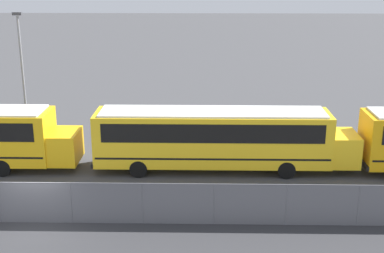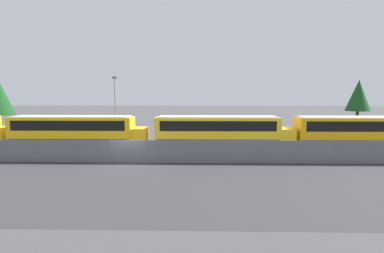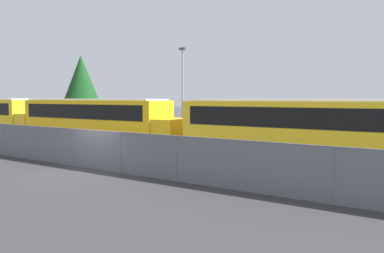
# 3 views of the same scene
# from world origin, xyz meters

# --- Properties ---
(ground_plane) EXTENTS (200.00, 200.00, 0.00)m
(ground_plane) POSITION_xyz_m (0.00, 0.00, 0.00)
(ground_plane) COLOR #424244
(fence) EXTENTS (70.29, 0.07, 1.88)m
(fence) POSITION_xyz_m (0.00, -0.00, 0.96)
(fence) COLOR #9EA0A5
(fence) RESTS_ON ground_plane
(school_bus_2) EXTENTS (14.03, 2.58, 3.32)m
(school_bus_2) POSITION_xyz_m (7.95, 6.34, 1.95)
(school_bus_2) COLOR yellow
(school_bus_2) RESTS_ON ground_plane
(light_pole) EXTENTS (0.60, 0.24, 7.68)m
(light_pole) POSITION_xyz_m (-5.02, 14.45, 4.22)
(light_pole) COLOR gray
(light_pole) RESTS_ON ground_plane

